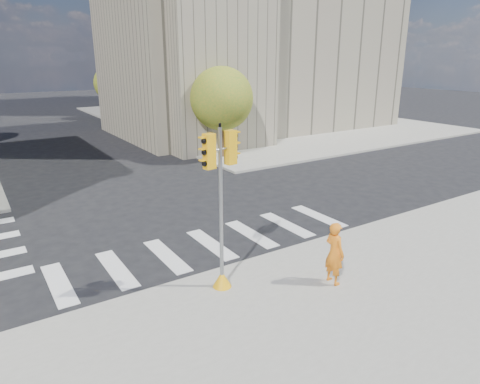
# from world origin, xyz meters

# --- Properties ---
(ground) EXTENTS (160.00, 160.00, 0.00)m
(ground) POSITION_xyz_m (0.00, 0.00, 0.00)
(ground) COLOR black
(ground) RESTS_ON ground
(sidewalk_far_right) EXTENTS (28.00, 40.00, 0.15)m
(sidewalk_far_right) POSITION_xyz_m (20.00, 26.00, 0.07)
(sidewalk_far_right) COLOR gray
(sidewalk_far_right) RESTS_ON ground
(civic_building) EXTENTS (26.00, 16.00, 19.39)m
(civic_building) POSITION_xyz_m (15.59, 19.12, 7.26)
(civic_building) COLOR gray
(civic_building) RESTS_ON ground
(tree_re_near) EXTENTS (4.20, 4.20, 6.16)m
(tree_re_near) POSITION_xyz_m (7.50, 10.00, 4.05)
(tree_re_near) COLOR #382616
(tree_re_near) RESTS_ON ground
(tree_re_mid) EXTENTS (4.60, 4.60, 6.66)m
(tree_re_mid) POSITION_xyz_m (7.50, 22.00, 4.35)
(tree_re_mid) COLOR #382616
(tree_re_mid) RESTS_ON ground
(tree_re_far) EXTENTS (4.00, 4.00, 5.88)m
(tree_re_far) POSITION_xyz_m (7.50, 34.00, 3.87)
(tree_re_far) COLOR #382616
(tree_re_far) RESTS_ON ground
(lamp_near) EXTENTS (0.35, 0.18, 8.11)m
(lamp_near) POSITION_xyz_m (8.00, 14.00, 4.58)
(lamp_near) COLOR black
(lamp_near) RESTS_ON sidewalk_far_right
(lamp_far) EXTENTS (0.35, 0.18, 8.11)m
(lamp_far) POSITION_xyz_m (8.00, 28.00, 4.58)
(lamp_far) COLOR black
(lamp_far) RESTS_ON sidewalk_far_right
(traffic_signal) EXTENTS (1.08, 0.56, 4.89)m
(traffic_signal) POSITION_xyz_m (-1.45, -5.09, 2.24)
(traffic_signal) COLOR #E9A20C
(traffic_signal) RESTS_ON sidewalk_near
(photographer) EXTENTS (0.48, 0.72, 1.95)m
(photographer) POSITION_xyz_m (1.50, -6.70, 1.12)
(photographer) COLOR orange
(photographer) RESTS_ON sidewalk_near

